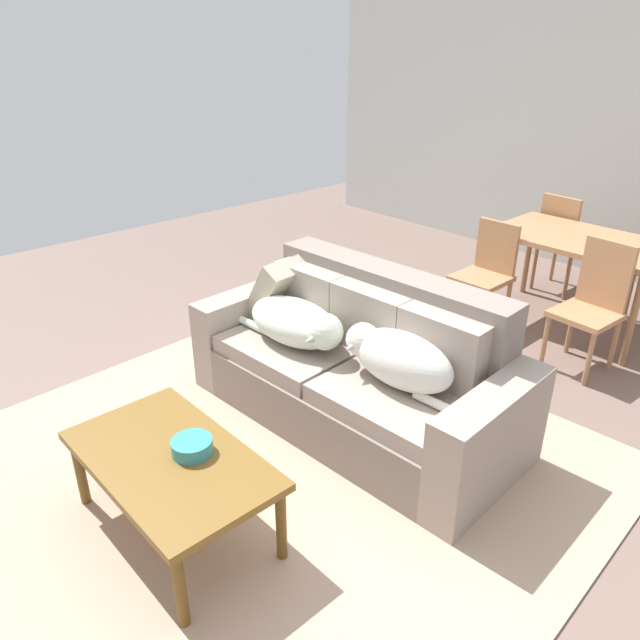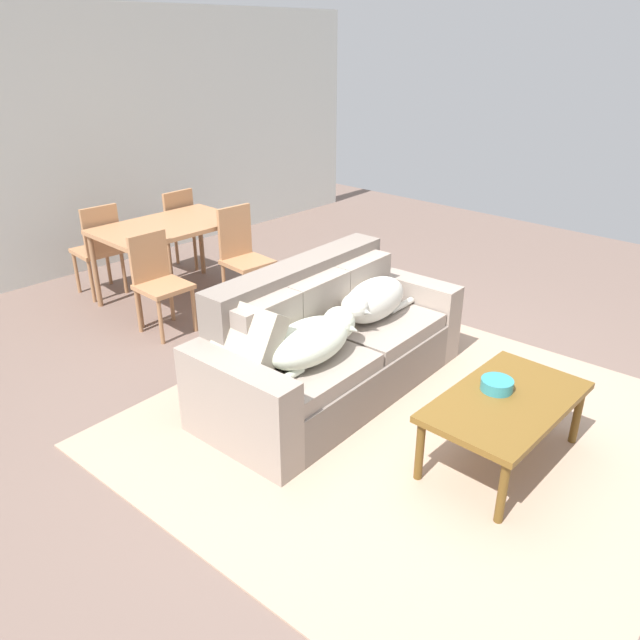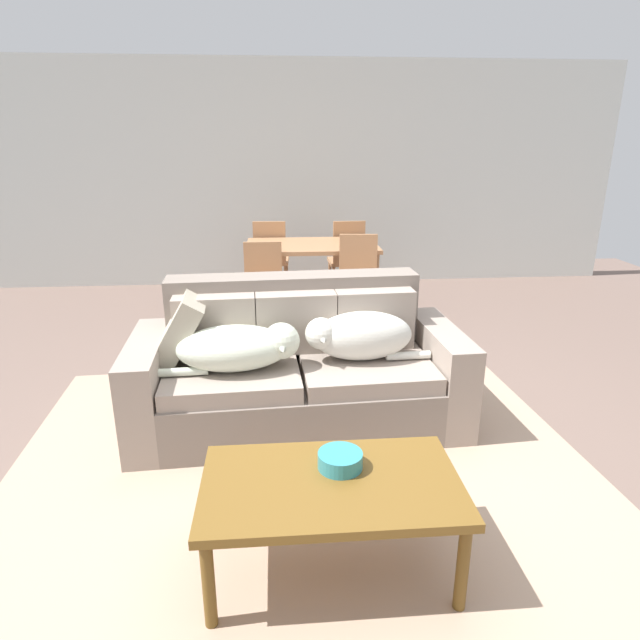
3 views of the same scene
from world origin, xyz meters
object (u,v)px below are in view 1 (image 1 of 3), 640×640
at_px(dining_chair_near_right, 593,302).
at_px(dining_chair_far_left, 562,239).
at_px(dining_table, 581,246).
at_px(bowl_on_coffee_table, 192,446).
at_px(dog_on_left_cushion, 298,323).
at_px(couch, 359,368).
at_px(dining_chair_near_left, 487,270).
at_px(throw_pillow_by_left_arm, 283,288).
at_px(coffee_table, 171,465).
at_px(dog_on_right_cushion, 397,358).

relative_size(dining_chair_near_right, dining_chair_far_left, 1.01).
relative_size(dining_table, dining_chair_far_left, 1.45).
bearing_deg(bowl_on_coffee_table, dog_on_left_cushion, 114.32).
xyz_separation_m(couch, dining_table, (0.25, 2.27, 0.33)).
bearing_deg(dining_chair_near_left, throw_pillow_by_left_arm, -105.55).
height_order(coffee_table, bowl_on_coffee_table, bowl_on_coffee_table).
distance_m(couch, bowl_on_coffee_table, 1.27).
height_order(dining_table, dining_chair_near_right, dining_chair_near_right).
relative_size(couch, bowl_on_coffee_table, 11.03).
height_order(dining_table, dining_chair_near_left, dining_chair_near_left).
bearing_deg(bowl_on_coffee_table, dining_table, 88.11).
bearing_deg(dog_on_left_cushion, dining_chair_near_right, 58.99).
distance_m(dining_chair_near_left, dining_chair_near_right, 0.90).
bearing_deg(couch, bowl_on_coffee_table, -87.07).
xyz_separation_m(dog_on_left_cushion, dining_chair_near_left, (0.10, 1.94, -0.12)).
distance_m(throw_pillow_by_left_arm, dining_chair_near_right, 2.18).
relative_size(bowl_on_coffee_table, dining_table, 0.14).
distance_m(dog_on_right_cushion, coffee_table, 1.30).
distance_m(coffee_table, dining_chair_near_right, 3.10).
relative_size(dog_on_left_cushion, dining_chair_near_right, 0.92).
xyz_separation_m(dog_on_right_cushion, dining_chair_near_left, (-0.63, 1.85, -0.14)).
xyz_separation_m(dining_chair_near_left, dining_chair_far_left, (0.06, 1.11, 0.03)).
height_order(bowl_on_coffee_table, dining_table, dining_table).
bearing_deg(couch, dining_chair_far_left, 90.82).
xyz_separation_m(bowl_on_coffee_table, dining_chair_near_right, (0.52, 2.95, 0.03)).
bearing_deg(dog_on_right_cushion, coffee_table, -106.21).
height_order(dog_on_left_cushion, bowl_on_coffee_table, dog_on_left_cushion).
bearing_deg(dining_chair_near_left, dining_chair_near_right, -3.31).
height_order(throw_pillow_by_left_arm, dining_chair_far_left, dining_chair_far_left).
xyz_separation_m(throw_pillow_by_left_arm, bowl_on_coffee_table, (0.87, -1.27, -0.18)).
relative_size(dog_on_right_cushion, dining_chair_far_left, 0.86).
distance_m(dog_on_right_cushion, throw_pillow_by_left_arm, 1.12).
bearing_deg(dining_chair_near_left, dog_on_right_cushion, -71.06).
bearing_deg(dining_chair_far_left, dining_table, 129.99).
relative_size(throw_pillow_by_left_arm, dining_chair_near_left, 0.52).
bearing_deg(couch, dining_table, 80.91).
xyz_separation_m(throw_pillow_by_left_arm, dining_chair_far_left, (0.55, 2.84, -0.15)).
height_order(dog_on_left_cushion, coffee_table, dog_on_left_cushion).
distance_m(throw_pillow_by_left_arm, bowl_on_coffee_table, 1.55).
height_order(bowl_on_coffee_table, dining_chair_far_left, dining_chair_far_left).
distance_m(dining_table, dining_chair_near_right, 0.73).
xyz_separation_m(couch, coffee_table, (0.08, -1.35, 0.05)).
xyz_separation_m(bowl_on_coffee_table, dining_table, (0.12, 3.53, 0.20)).
bearing_deg(bowl_on_coffee_table, coffee_table, -116.70).
bearing_deg(dining_table, dining_chair_near_right, -54.97).
bearing_deg(dining_chair_far_left, dog_on_right_cushion, 104.11).
xyz_separation_m(couch, dog_on_right_cushion, (0.38, -0.10, 0.27)).
height_order(dog_on_left_cushion, dog_on_right_cushion, dog_on_right_cushion).
distance_m(throw_pillow_by_left_arm, dining_chair_near_left, 1.81).
bearing_deg(coffee_table, couch, 93.45).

